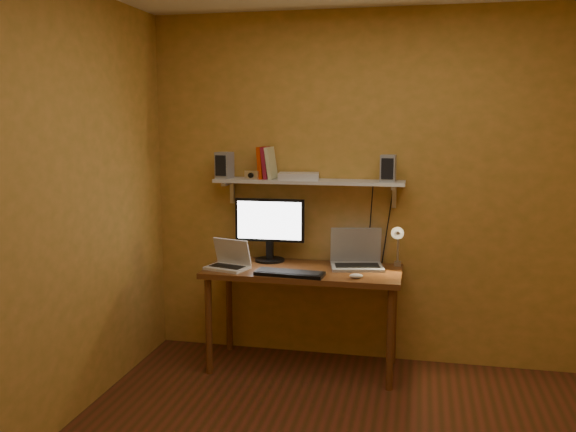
% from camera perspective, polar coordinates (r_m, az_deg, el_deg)
% --- Properties ---
extents(room, '(3.44, 3.24, 2.64)m').
position_cam_1_polar(room, '(2.98, 5.89, -0.90)').
color(room, '#5D2718').
rests_on(room, ground).
extents(desk, '(1.40, 0.60, 0.75)m').
position_cam_1_polar(desk, '(4.42, 1.43, -6.03)').
color(desk, brown).
rests_on(desk, ground).
extents(wall_shelf, '(1.40, 0.25, 0.21)m').
position_cam_1_polar(wall_shelf, '(4.48, 1.93, 3.21)').
color(wall_shelf, silver).
rests_on(wall_shelf, room).
extents(monitor, '(0.53, 0.23, 0.48)m').
position_cam_1_polar(monitor, '(4.58, -1.73, -0.97)').
color(monitor, black).
rests_on(monitor, desk).
extents(laptop, '(0.42, 0.34, 0.28)m').
position_cam_1_polar(laptop, '(4.47, 6.42, -3.81)').
color(laptop, gray).
rests_on(laptop, desk).
extents(netbook, '(0.33, 0.28, 0.21)m').
position_cam_1_polar(netbook, '(4.42, -5.50, -4.15)').
color(netbook, silver).
rests_on(netbook, desk).
extents(keyboard, '(0.49, 0.20, 0.03)m').
position_cam_1_polar(keyboard, '(4.21, 0.16, -5.39)').
color(keyboard, black).
rests_on(keyboard, desk).
extents(mouse, '(0.10, 0.07, 0.03)m').
position_cam_1_polar(mouse, '(4.16, 6.39, -5.59)').
color(mouse, silver).
rests_on(mouse, desk).
extents(desk_lamp, '(0.09, 0.23, 0.38)m').
position_cam_1_polar(desk_lamp, '(4.41, 10.23, -2.29)').
color(desk_lamp, silver).
rests_on(desk_lamp, desk).
extents(speaker_left, '(0.13, 0.13, 0.20)m').
position_cam_1_polar(speaker_left, '(4.61, -5.97, 4.75)').
color(speaker_left, gray).
rests_on(speaker_left, wall_shelf).
extents(speaker_right, '(0.11, 0.11, 0.19)m').
position_cam_1_polar(speaker_right, '(4.39, 9.36, 4.44)').
color(speaker_right, gray).
rests_on(speaker_right, wall_shelf).
extents(books, '(0.13, 0.16, 0.24)m').
position_cam_1_polar(books, '(4.54, -2.01, 4.99)').
color(books, '#BC2D00').
rests_on(books, wall_shelf).
extents(shelf_camera, '(0.11, 0.06, 0.06)m').
position_cam_1_polar(shelf_camera, '(4.50, -3.40, 3.84)').
color(shelf_camera, silver).
rests_on(shelf_camera, wall_shelf).
extents(router, '(0.32, 0.24, 0.05)m').
position_cam_1_polar(router, '(4.49, 1.01, 3.75)').
color(router, silver).
rests_on(router, wall_shelf).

